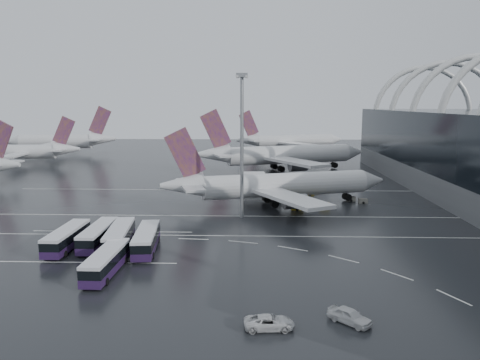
{
  "coord_description": "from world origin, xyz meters",
  "views": [
    {
      "loc": [
        0.93,
        -78.32,
        22.22
      ],
      "look_at": [
        -2.1,
        13.62,
        7.0
      ],
      "focal_mm": 35.0,
      "sensor_mm": 36.0,
      "label": 1
    }
  ],
  "objects_px": {
    "jet_remote_mid": "(26,152)",
    "bus_row_far_c": "(106,261)",
    "airliner_gate_b": "(281,155)",
    "gse_cart_belly_a": "(325,205)",
    "bus_row_near_b": "(98,235)",
    "gse_cart_belly_e": "(310,192)",
    "floodlight_mast": "(242,128)",
    "gse_cart_belly_d": "(363,201)",
    "gse_cart_belly_c": "(297,206)",
    "van_curve_a": "(269,322)",
    "van_curve_b": "(350,316)",
    "bus_row_near_a": "(67,238)",
    "airliner_gate_c": "(289,141)",
    "jet_remote_far": "(63,141)",
    "gse_cart_belly_b": "(351,199)",
    "bus_row_near_c": "(120,236)",
    "bus_row_near_d": "(146,239)",
    "airliner_main": "(274,186)"
  },
  "relations": [
    {
      "from": "bus_row_near_a",
      "to": "gse_cart_belly_e",
      "type": "bearing_deg",
      "value": -43.36
    },
    {
      "from": "bus_row_near_d",
      "to": "van_curve_b",
      "type": "relative_size",
      "value": 2.82
    },
    {
      "from": "bus_row_far_c",
      "to": "gse_cart_belly_b",
      "type": "bearing_deg",
      "value": -40.01
    },
    {
      "from": "jet_remote_mid",
      "to": "bus_row_far_c",
      "type": "bearing_deg",
      "value": 115.47
    },
    {
      "from": "bus_row_near_d",
      "to": "gse_cart_belly_a",
      "type": "relative_size",
      "value": 6.62
    },
    {
      "from": "gse_cart_belly_b",
      "to": "gse_cart_belly_c",
      "type": "relative_size",
      "value": 0.79
    },
    {
      "from": "gse_cart_belly_c",
      "to": "van_curve_a",
      "type": "bearing_deg",
      "value": -97.96
    },
    {
      "from": "bus_row_near_c",
      "to": "floodlight_mast",
      "type": "relative_size",
      "value": 0.48
    },
    {
      "from": "van_curve_a",
      "to": "gse_cart_belly_d",
      "type": "xyz_separation_m",
      "value": [
        22.71,
        59.81,
        -0.17
      ]
    },
    {
      "from": "van_curve_a",
      "to": "gse_cart_belly_b",
      "type": "distance_m",
      "value": 65.41
    },
    {
      "from": "gse_cart_belly_a",
      "to": "gse_cart_belly_c",
      "type": "distance_m",
      "value": 6.44
    },
    {
      "from": "bus_row_near_a",
      "to": "bus_row_near_b",
      "type": "xyz_separation_m",
      "value": [
        4.33,
        1.71,
        -0.01
      ]
    },
    {
      "from": "bus_row_near_c",
      "to": "gse_cart_belly_d",
      "type": "bearing_deg",
      "value": -59.5
    },
    {
      "from": "airliner_gate_c",
      "to": "jet_remote_mid",
      "type": "bearing_deg",
      "value": -177.32
    },
    {
      "from": "airliner_gate_c",
      "to": "bus_row_near_a",
      "type": "height_order",
      "value": "airliner_gate_c"
    },
    {
      "from": "van_curve_a",
      "to": "gse_cart_belly_b",
      "type": "height_order",
      "value": "van_curve_a"
    },
    {
      "from": "jet_remote_mid",
      "to": "bus_row_near_c",
      "type": "bearing_deg",
      "value": 117.64
    },
    {
      "from": "airliner_gate_c",
      "to": "gse_cart_belly_e",
      "type": "xyz_separation_m",
      "value": [
        -2.08,
        -102.33,
        -4.22
      ]
    },
    {
      "from": "bus_row_near_a",
      "to": "gse_cart_belly_a",
      "type": "bearing_deg",
      "value": -55.38
    },
    {
      "from": "airliner_gate_c",
      "to": "bus_row_near_b",
      "type": "xyz_separation_m",
      "value": [
        -40.1,
        -144.84,
        -3.07
      ]
    },
    {
      "from": "airliner_main",
      "to": "bus_row_near_d",
      "type": "xyz_separation_m",
      "value": [
        -20.67,
        -32.49,
        -2.61
      ]
    },
    {
      "from": "jet_remote_mid",
      "to": "jet_remote_far",
      "type": "bearing_deg",
      "value": -93.39
    },
    {
      "from": "airliner_main",
      "to": "bus_row_near_b",
      "type": "relative_size",
      "value": 3.99
    },
    {
      "from": "bus_row_near_b",
      "to": "jet_remote_far",
      "type": "bearing_deg",
      "value": 23.84
    },
    {
      "from": "gse_cart_belly_b",
      "to": "gse_cart_belly_c",
      "type": "height_order",
      "value": "gse_cart_belly_c"
    },
    {
      "from": "bus_row_near_c",
      "to": "gse_cart_belly_d",
      "type": "relative_size",
      "value": 6.92
    },
    {
      "from": "van_curve_b",
      "to": "floodlight_mast",
      "type": "xyz_separation_m",
      "value": [
        -12.28,
        44.37,
        16.63
      ]
    },
    {
      "from": "bus_row_near_c",
      "to": "gse_cart_belly_c",
      "type": "relative_size",
      "value": 5.38
    },
    {
      "from": "van_curve_a",
      "to": "gse_cart_belly_b",
      "type": "bearing_deg",
      "value": -22.88
    },
    {
      "from": "airliner_gate_c",
      "to": "gse_cart_belly_c",
      "type": "height_order",
      "value": "airliner_gate_c"
    },
    {
      "from": "jet_remote_mid",
      "to": "bus_row_near_b",
      "type": "distance_m",
      "value": 114.06
    },
    {
      "from": "airliner_gate_c",
      "to": "bus_row_near_d",
      "type": "bearing_deg",
      "value": -125.09
    },
    {
      "from": "van_curve_a",
      "to": "van_curve_b",
      "type": "bearing_deg",
      "value": -84.26
    },
    {
      "from": "jet_remote_far",
      "to": "bus_row_near_c",
      "type": "distance_m",
      "value": 148.19
    },
    {
      "from": "airliner_main",
      "to": "bus_row_far_c",
      "type": "bearing_deg",
      "value": -135.81
    },
    {
      "from": "airliner_gate_b",
      "to": "van_curve_a",
      "type": "distance_m",
      "value": 110.28
    },
    {
      "from": "airliner_gate_b",
      "to": "gse_cart_belly_a",
      "type": "height_order",
      "value": "airliner_gate_b"
    },
    {
      "from": "bus_row_near_d",
      "to": "gse_cart_belly_b",
      "type": "relative_size",
      "value": 6.66
    },
    {
      "from": "jet_remote_mid",
      "to": "bus_row_far_c",
      "type": "distance_m",
      "value": 127.14
    },
    {
      "from": "gse_cart_belly_a",
      "to": "gse_cart_belly_b",
      "type": "height_order",
      "value": "gse_cart_belly_a"
    },
    {
      "from": "jet_remote_mid",
      "to": "bus_row_near_b",
      "type": "relative_size",
      "value": 3.19
    },
    {
      "from": "airliner_gate_c",
      "to": "bus_row_near_b",
      "type": "height_order",
      "value": "airliner_gate_c"
    },
    {
      "from": "bus_row_near_b",
      "to": "gse_cart_belly_e",
      "type": "height_order",
      "value": "bus_row_near_b"
    },
    {
      "from": "van_curve_b",
      "to": "gse_cart_belly_c",
      "type": "height_order",
      "value": "van_curve_b"
    },
    {
      "from": "airliner_gate_c",
      "to": "jet_remote_mid",
      "type": "xyz_separation_m",
      "value": [
        -99.29,
        -47.38,
        -0.24
      ]
    },
    {
      "from": "bus_row_near_c",
      "to": "bus_row_near_d",
      "type": "relative_size",
      "value": 1.02
    },
    {
      "from": "bus_row_near_d",
      "to": "floodlight_mast",
      "type": "xyz_separation_m",
      "value": [
        13.9,
        21.35,
        15.68
      ]
    },
    {
      "from": "bus_row_near_b",
      "to": "gse_cart_belly_d",
      "type": "bearing_deg",
      "value": -56.4
    },
    {
      "from": "airliner_main",
      "to": "gse_cart_belly_d",
      "type": "distance_m",
      "value": 20.55
    },
    {
      "from": "floodlight_mast",
      "to": "gse_cart_belly_d",
      "type": "distance_m",
      "value": 34.58
    }
  ]
}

